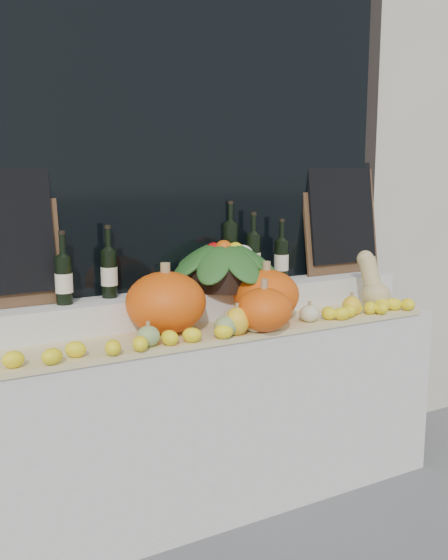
{
  "coord_description": "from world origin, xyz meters",
  "views": [
    {
      "loc": [
        -1.38,
        -0.99,
        1.62
      ],
      "look_at": [
        0.0,
        1.45,
        1.12
      ],
      "focal_mm": 40.0,
      "sensor_mm": 36.0,
      "label": 1
    }
  ],
  "objects_px": {
    "wine_bottle_tall": "(230,253)",
    "pumpkin_left": "(166,302)",
    "butternut_squash": "(373,285)",
    "produce_bowl": "(224,264)",
    "pumpkin_right": "(266,295)"
  },
  "relations": [
    {
      "from": "wine_bottle_tall",
      "to": "pumpkin_left",
      "type": "bearing_deg",
      "value": -150.39
    },
    {
      "from": "butternut_squash",
      "to": "produce_bowl",
      "type": "distance_m",
      "value": 0.8
    },
    {
      "from": "pumpkin_left",
      "to": "pumpkin_right",
      "type": "height_order",
      "value": "pumpkin_left"
    },
    {
      "from": "pumpkin_left",
      "to": "produce_bowl",
      "type": "distance_m",
      "value": 0.46
    },
    {
      "from": "pumpkin_right",
      "to": "butternut_squash",
      "type": "height_order",
      "value": "butternut_squash"
    },
    {
      "from": "pumpkin_right",
      "to": "butternut_squash",
      "type": "distance_m",
      "value": 0.64
    },
    {
      "from": "produce_bowl",
      "to": "pumpkin_right",
      "type": "bearing_deg",
      "value": -60.89
    },
    {
      "from": "pumpkin_right",
      "to": "produce_bowl",
      "type": "relative_size",
      "value": 0.52
    },
    {
      "from": "butternut_squash",
      "to": "pumpkin_right",
      "type": "bearing_deg",
      "value": 175.76
    },
    {
      "from": "pumpkin_right",
      "to": "wine_bottle_tall",
      "type": "height_order",
      "value": "wine_bottle_tall"
    },
    {
      "from": "butternut_squash",
      "to": "wine_bottle_tall",
      "type": "distance_m",
      "value": 0.76
    },
    {
      "from": "butternut_squash",
      "to": "produce_bowl",
      "type": "bearing_deg",
      "value": 161.21
    },
    {
      "from": "pumpkin_right",
      "to": "wine_bottle_tall",
      "type": "distance_m",
      "value": 0.34
    },
    {
      "from": "pumpkin_left",
      "to": "butternut_squash",
      "type": "bearing_deg",
      "value": -3.21
    },
    {
      "from": "butternut_squash",
      "to": "produce_bowl",
      "type": "xyz_separation_m",
      "value": [
        -0.75,
        0.26,
        0.13
      ]
    }
  ]
}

